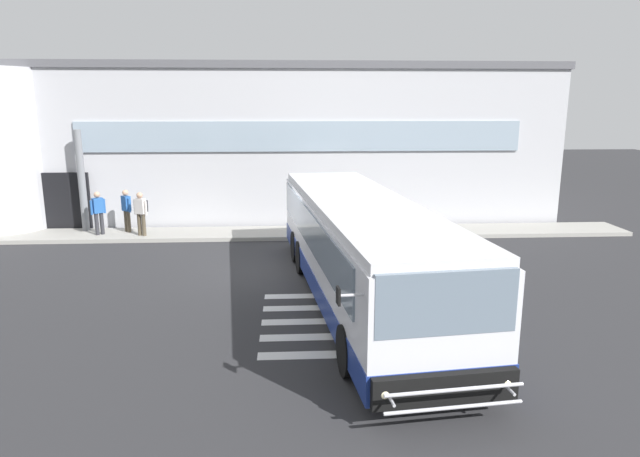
% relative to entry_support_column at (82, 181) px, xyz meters
% --- Properties ---
extents(ground_plane, '(80.00, 90.00, 0.02)m').
position_rel_entry_support_column_xyz_m(ground_plane, '(7.62, -5.40, -2.15)').
color(ground_plane, '#2B2B2D').
rests_on(ground_plane, ground).
extents(bay_paint_stripes, '(4.40, 3.96, 0.01)m').
position_rel_entry_support_column_xyz_m(bay_paint_stripes, '(9.62, -9.60, -2.13)').
color(bay_paint_stripes, silver).
rests_on(bay_paint_stripes, ground).
extents(terminal_building, '(25.72, 13.80, 6.75)m').
position_rel_entry_support_column_xyz_m(terminal_building, '(6.93, 6.26, 1.23)').
color(terminal_building, '#B7B7BC').
rests_on(terminal_building, ground).
extents(boarding_curb, '(27.92, 2.00, 0.15)m').
position_rel_entry_support_column_xyz_m(boarding_curb, '(7.62, -0.60, -2.06)').
color(boarding_curb, '#9E9B93').
rests_on(boarding_curb, ground).
extents(entry_support_column, '(0.28, 0.28, 3.97)m').
position_rel_entry_support_column_xyz_m(entry_support_column, '(0.00, 0.00, 0.00)').
color(entry_support_column, slate).
rests_on(entry_support_column, boarding_curb).
extents(bus_main_foreground, '(3.86, 12.33, 2.70)m').
position_rel_entry_support_column_xyz_m(bus_main_foreground, '(9.94, -8.18, -0.80)').
color(bus_main_foreground, silver).
rests_on(bus_main_foreground, ground).
extents(passenger_near_column, '(0.46, 0.42, 1.68)m').
position_rel_entry_support_column_xyz_m(passenger_near_column, '(0.80, -0.78, -1.06)').
color(passenger_near_column, '#2D2D33').
rests_on(passenger_near_column, boarding_curb).
extents(passenger_by_doorway, '(0.44, 0.45, 1.68)m').
position_rel_entry_support_column_xyz_m(passenger_by_doorway, '(1.74, -0.35, -1.06)').
color(passenger_by_doorway, '#4C4233').
rests_on(passenger_by_doorway, boarding_curb).
extents(passenger_at_curb_edge, '(0.55, 0.48, 1.68)m').
position_rel_entry_support_column_xyz_m(passenger_at_curb_edge, '(2.48, -1.00, -1.02)').
color(passenger_at_curb_edge, '#4C4233').
rests_on(passenger_at_curb_edge, boarding_curb).
extents(safety_bollard_yellow, '(0.18, 0.18, 0.90)m').
position_rel_entry_support_column_xyz_m(safety_bollard_yellow, '(10.78, -1.80, -1.69)').
color(safety_bollard_yellow, yellow).
rests_on(safety_bollard_yellow, ground).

